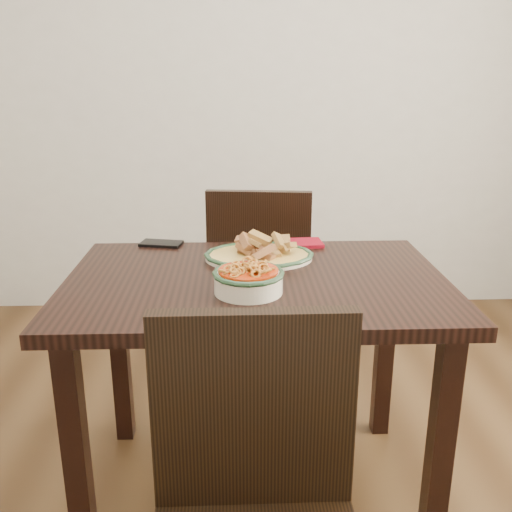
{
  "coord_description": "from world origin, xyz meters",
  "views": [
    {
      "loc": [
        -0.08,
        -1.47,
        1.33
      ],
      "look_at": [
        -0.02,
        0.15,
        0.81
      ],
      "focal_mm": 40.0,
      "sensor_mm": 36.0,
      "label": 1
    }
  ],
  "objects_px": {
    "fish_plate": "(259,246)",
    "smartphone": "(161,243)",
    "dining_table": "(256,310)",
    "noodle_bowl": "(248,278)",
    "chair_far": "(260,275)"
  },
  "relations": [
    {
      "from": "fish_plate",
      "to": "smartphone",
      "type": "relative_size",
      "value": 2.43
    },
    {
      "from": "fish_plate",
      "to": "smartphone",
      "type": "xyz_separation_m",
      "value": [
        -0.34,
        0.18,
        -0.04
      ]
    },
    {
      "from": "dining_table",
      "to": "noodle_bowl",
      "type": "xyz_separation_m",
      "value": [
        -0.03,
        -0.12,
        0.15
      ]
    },
    {
      "from": "dining_table",
      "to": "chair_far",
      "type": "relative_size",
      "value": 1.27
    },
    {
      "from": "dining_table",
      "to": "noodle_bowl",
      "type": "relative_size",
      "value": 5.65
    },
    {
      "from": "fish_plate",
      "to": "noodle_bowl",
      "type": "bearing_deg",
      "value": -97.88
    },
    {
      "from": "chair_far",
      "to": "noodle_bowl",
      "type": "distance_m",
      "value": 0.89
    },
    {
      "from": "dining_table",
      "to": "fish_plate",
      "type": "xyz_separation_m",
      "value": [
        0.01,
        0.17,
        0.15
      ]
    },
    {
      "from": "noodle_bowl",
      "to": "smartphone",
      "type": "xyz_separation_m",
      "value": [
        -0.3,
        0.47,
        -0.04
      ]
    },
    {
      "from": "dining_table",
      "to": "smartphone",
      "type": "distance_m",
      "value": 0.49
    },
    {
      "from": "dining_table",
      "to": "smartphone",
      "type": "bearing_deg",
      "value": 132.9
    },
    {
      "from": "chair_far",
      "to": "fish_plate",
      "type": "relative_size",
      "value": 2.55
    },
    {
      "from": "chair_far",
      "to": "fish_plate",
      "type": "height_order",
      "value": "chair_far"
    },
    {
      "from": "noodle_bowl",
      "to": "smartphone",
      "type": "bearing_deg",
      "value": 122.36
    },
    {
      "from": "fish_plate",
      "to": "noodle_bowl",
      "type": "xyz_separation_m",
      "value": [
        -0.04,
        -0.3,
        -0.0
      ]
    }
  ]
}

